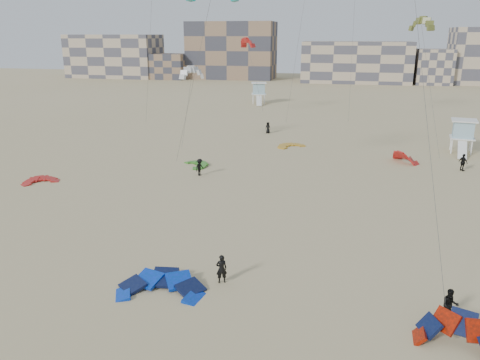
% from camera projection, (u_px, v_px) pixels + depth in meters
% --- Properties ---
extents(ground, '(320.00, 320.00, 0.00)m').
position_uv_depth(ground, '(186.00, 305.00, 25.25)').
color(ground, tan).
rests_on(ground, ground).
extents(kite_ground_blue, '(5.62, 5.85, 2.58)m').
position_uv_depth(kite_ground_blue, '(160.00, 292.00, 26.51)').
color(kite_ground_blue, '#0D2AD4').
rests_on(kite_ground_blue, ground).
extents(kite_ground_orange, '(5.18, 5.17, 4.06)m').
position_uv_depth(kite_ground_orange, '(458.00, 348.00, 21.75)').
color(kite_ground_orange, red).
rests_on(kite_ground_orange, ground).
extents(kite_ground_red, '(4.53, 4.56, 1.34)m').
position_uv_depth(kite_ground_red, '(41.00, 182.00, 46.25)').
color(kite_ground_red, red).
rests_on(kite_ground_red, ground).
extents(kite_ground_green, '(4.74, 4.69, 0.94)m').
position_uv_depth(kite_ground_green, '(196.00, 166.00, 52.13)').
color(kite_ground_green, '#4FA02E').
rests_on(kite_ground_green, ground).
extents(kite_ground_red_far, '(4.87, 4.86, 3.57)m').
position_uv_depth(kite_ground_red_far, '(405.00, 162.00, 53.55)').
color(kite_ground_red_far, red).
rests_on(kite_ground_red_far, ground).
extents(kite_ground_yellow, '(5.02, 5.03, 0.61)m').
position_uv_depth(kite_ground_yellow, '(290.00, 147.00, 60.95)').
color(kite_ground_yellow, gold).
rests_on(kite_ground_yellow, ground).
extents(kitesurfer_main, '(0.77, 0.66, 1.77)m').
position_uv_depth(kitesurfer_main, '(221.00, 269.00, 27.28)').
color(kitesurfer_main, black).
rests_on(kitesurfer_main, ground).
extents(kitesurfer_b, '(0.87, 0.69, 1.73)m').
position_uv_depth(kitesurfer_b, '(450.00, 305.00, 23.66)').
color(kitesurfer_b, black).
rests_on(kitesurfer_b, ground).
extents(kitesurfer_c, '(1.05, 1.31, 1.77)m').
position_uv_depth(kitesurfer_c, '(200.00, 167.00, 48.23)').
color(kitesurfer_c, black).
rests_on(kitesurfer_c, ground).
extents(kitesurfer_d, '(1.02, 1.15, 1.86)m').
position_uv_depth(kitesurfer_d, '(463.00, 162.00, 49.85)').
color(kitesurfer_d, black).
rests_on(kitesurfer_d, ground).
extents(kitesurfer_e, '(0.92, 0.72, 1.64)m').
position_uv_depth(kitesurfer_e, '(268.00, 128.00, 69.05)').
color(kitesurfer_e, black).
rests_on(kitesurfer_e, ground).
extents(kite_fly_grey, '(4.39, 8.19, 9.47)m').
position_uv_depth(kite_fly_grey, '(192.00, 74.00, 58.63)').
color(kite_fly_grey, white).
rests_on(kite_fly_grey, ground).
extents(kite_fly_olive, '(4.81, 6.79, 15.02)m').
position_uv_depth(kite_fly_olive, '(422.00, 25.00, 52.11)').
color(kite_fly_olive, brown).
rests_on(kite_fly_olive, ground).
extents(kite_fly_red, '(5.37, 4.73, 12.92)m').
position_uv_depth(kite_fly_red, '(247.00, 44.00, 80.63)').
color(kite_fly_red, red).
rests_on(kite_fly_red, ground).
extents(lifeguard_tower_near, '(3.29, 5.82, 4.09)m').
position_uv_depth(lifeguard_tower_near, '(462.00, 136.00, 57.32)').
color(lifeguard_tower_near, white).
rests_on(lifeguard_tower_near, ground).
extents(lifeguard_tower_far, '(3.69, 6.34, 4.40)m').
position_uv_depth(lifeguard_tower_far, '(259.00, 93.00, 98.50)').
color(lifeguard_tower_far, white).
rests_on(lifeguard_tower_far, ground).
extents(condo_west_a, '(30.00, 15.00, 14.00)m').
position_uv_depth(condo_west_a, '(115.00, 56.00, 158.94)').
color(condo_west_a, tan).
rests_on(condo_west_a, ground).
extents(condo_west_b, '(28.00, 14.00, 18.00)m').
position_uv_depth(condo_west_b, '(232.00, 50.00, 153.68)').
color(condo_west_b, '#856950').
rests_on(condo_west_b, ground).
extents(condo_mid, '(32.00, 16.00, 12.00)m').
position_uv_depth(condo_mid, '(356.00, 62.00, 142.45)').
color(condo_mid, tan).
rests_on(condo_mid, ground).
extents(condo_fill_left, '(12.00, 10.00, 8.00)m').
position_uv_depth(condo_fill_left, '(169.00, 66.00, 153.78)').
color(condo_fill_left, '#856950').
rests_on(condo_fill_left, ground).
extents(condo_fill_right, '(10.00, 10.00, 10.00)m').
position_uv_depth(condo_fill_right, '(433.00, 67.00, 136.26)').
color(condo_fill_right, tan).
rests_on(condo_fill_right, ground).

